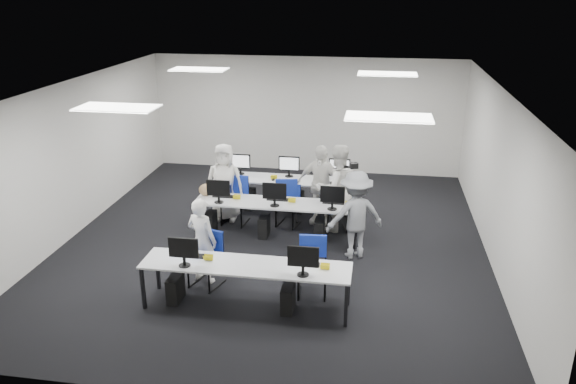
% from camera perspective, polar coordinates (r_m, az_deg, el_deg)
% --- Properties ---
extents(room, '(9.00, 9.02, 3.00)m').
position_cam_1_polar(room, '(10.45, -1.42, 2.47)').
color(room, black).
rests_on(room, ground).
extents(ceiling_panels, '(5.20, 4.60, 0.02)m').
position_cam_1_polar(ceiling_panels, '(10.09, -1.49, 10.52)').
color(ceiling_panels, white).
rests_on(ceiling_panels, room).
extents(desk_front, '(3.20, 0.70, 0.73)m').
position_cam_1_polar(desk_front, '(8.60, -4.31, -7.66)').
color(desk_front, silver).
rests_on(desk_front, ground).
extents(desk_mid, '(3.20, 0.70, 0.73)m').
position_cam_1_polar(desk_mid, '(10.91, -1.19, -1.31)').
color(desk_mid, silver).
rests_on(desk_mid, ground).
extents(desk_back, '(3.20, 0.70, 0.73)m').
position_cam_1_polar(desk_back, '(12.20, -0.02, 1.10)').
color(desk_back, silver).
rests_on(desk_back, ground).
extents(equipment_front, '(2.51, 0.41, 1.19)m').
position_cam_1_polar(equipment_front, '(8.79, -5.52, -9.46)').
color(equipment_front, '#0B2D97').
rests_on(equipment_front, desk_front).
extents(equipment_mid, '(2.91, 0.41, 1.19)m').
position_cam_1_polar(equipment_mid, '(11.05, -2.17, -2.83)').
color(equipment_mid, white).
rests_on(equipment_mid, desk_mid).
extents(equipment_back, '(2.91, 0.41, 1.19)m').
position_cam_1_polar(equipment_back, '(12.30, 0.88, -0.33)').
color(equipment_back, white).
rests_on(equipment_back, desk_back).
extents(chair_0, '(0.58, 0.61, 0.92)m').
position_cam_1_polar(chair_0, '(9.46, -8.26, -7.72)').
color(chair_0, navy).
rests_on(chair_0, ground).
extents(chair_1, '(0.50, 0.54, 0.94)m').
position_cam_1_polar(chair_1, '(9.13, 2.47, -8.59)').
color(chair_1, navy).
rests_on(chair_1, ground).
extents(chair_2, '(0.53, 0.57, 0.98)m').
position_cam_1_polar(chair_2, '(11.75, -5.37, -1.70)').
color(chair_2, navy).
rests_on(chair_2, ground).
extents(chair_3, '(0.50, 0.53, 0.85)m').
position_cam_1_polar(chair_3, '(11.62, 0.03, -2.11)').
color(chair_3, navy).
rests_on(chair_3, ground).
extents(chair_4, '(0.53, 0.56, 0.88)m').
position_cam_1_polar(chair_4, '(11.44, 4.85, -2.51)').
color(chair_4, navy).
rests_on(chair_4, ground).
extents(chair_5, '(0.43, 0.46, 0.82)m').
position_cam_1_polar(chair_5, '(12.08, -6.43, -1.38)').
color(chair_5, navy).
rests_on(chair_5, ground).
extents(chair_6, '(0.56, 0.59, 0.97)m').
position_cam_1_polar(chair_6, '(11.88, -0.16, -1.39)').
color(chair_6, navy).
rests_on(chair_6, ground).
extents(chair_7, '(0.49, 0.53, 0.90)m').
position_cam_1_polar(chair_7, '(11.67, 5.55, -2.02)').
color(chair_7, navy).
rests_on(chair_7, ground).
extents(handbag, '(0.34, 0.26, 0.25)m').
position_cam_1_polar(handbag, '(11.32, -8.30, 0.23)').
color(handbag, '#A58055').
rests_on(handbag, desk_mid).
extents(student_0, '(0.63, 0.51, 1.48)m').
position_cam_1_polar(student_0, '(9.40, -8.73, -4.88)').
color(student_0, silver).
rests_on(student_0, ground).
extents(student_1, '(1.08, 0.98, 1.79)m').
position_cam_1_polar(student_1, '(11.22, 5.01, 0.41)').
color(student_1, silver).
rests_on(student_1, ground).
extents(student_2, '(0.84, 0.59, 1.65)m').
position_cam_1_polar(student_2, '(11.78, -6.45, 0.98)').
color(student_2, silver).
rests_on(student_2, ground).
extents(student_3, '(1.06, 0.64, 1.68)m').
position_cam_1_polar(student_3, '(11.54, 3.28, 0.75)').
color(student_3, silver).
rests_on(student_3, ground).
extents(photographer, '(1.21, 0.98, 1.64)m').
position_cam_1_polar(photographer, '(10.15, 6.86, -2.33)').
color(photographer, slate).
rests_on(photographer, ground).
extents(dslr_camera, '(0.20, 0.22, 0.10)m').
position_cam_1_polar(dslr_camera, '(10.01, 6.71, 2.67)').
color(dslr_camera, black).
rests_on(dslr_camera, photographer).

